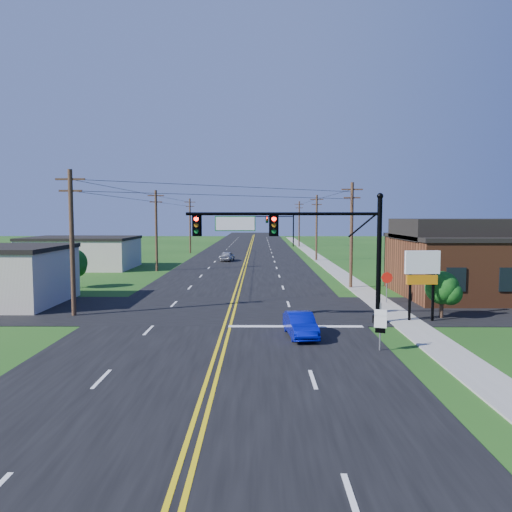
{
  "coord_description": "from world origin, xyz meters",
  "views": [
    {
      "loc": [
        1.98,
        -20.37,
        6.21
      ],
      "look_at": [
        1.77,
        10.0,
        3.73
      ],
      "focal_mm": 35.0,
      "sensor_mm": 36.0,
      "label": 1
    }
  ],
  "objects_px": {
    "signal_mast_main": "(301,241)",
    "blue_car": "(300,325)",
    "stop_sign": "(387,281)",
    "signal_mast_far": "(272,224)",
    "route_sign": "(380,323)"
  },
  "relations": [
    {
      "from": "signal_mast_main",
      "to": "signal_mast_far",
      "type": "relative_size",
      "value": 1.03
    },
    {
      "from": "signal_mast_far",
      "to": "stop_sign",
      "type": "height_order",
      "value": "signal_mast_far"
    },
    {
      "from": "signal_mast_far",
      "to": "blue_car",
      "type": "distance_m",
      "value": 75.4
    },
    {
      "from": "signal_mast_main",
      "to": "blue_car",
      "type": "bearing_deg",
      "value": -94.55
    },
    {
      "from": "stop_sign",
      "to": "blue_car",
      "type": "bearing_deg",
      "value": -114.56
    },
    {
      "from": "signal_mast_far",
      "to": "signal_mast_main",
      "type": "bearing_deg",
      "value": -90.08
    },
    {
      "from": "blue_car",
      "to": "stop_sign",
      "type": "relative_size",
      "value": 1.65
    },
    {
      "from": "signal_mast_main",
      "to": "stop_sign",
      "type": "relative_size",
      "value": 5.04
    },
    {
      "from": "signal_mast_main",
      "to": "blue_car",
      "type": "height_order",
      "value": "signal_mast_main"
    },
    {
      "from": "blue_car",
      "to": "route_sign",
      "type": "relative_size",
      "value": 1.64
    },
    {
      "from": "signal_mast_main",
      "to": "stop_sign",
      "type": "xyz_separation_m",
      "value": [
        6.62,
        6.5,
        -3.14
      ]
    },
    {
      "from": "route_sign",
      "to": "blue_car",
      "type": "bearing_deg",
      "value": 162.61
    },
    {
      "from": "route_sign",
      "to": "stop_sign",
      "type": "xyz_separation_m",
      "value": [
        3.46,
        12.43,
        0.31
      ]
    },
    {
      "from": "blue_car",
      "to": "stop_sign",
      "type": "bearing_deg",
      "value": 48.66
    },
    {
      "from": "stop_sign",
      "to": "signal_mast_main",
      "type": "bearing_deg",
      "value": -125.0
    }
  ]
}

